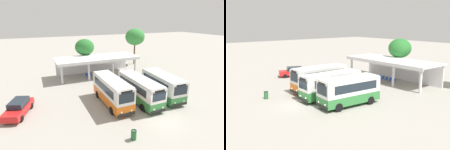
% 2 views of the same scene
% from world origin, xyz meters
% --- Properties ---
extents(ground_plane, '(180.00, 180.00, 0.00)m').
position_xyz_m(ground_plane, '(0.00, 0.00, 0.00)').
color(ground_plane, '#A39E93').
extents(city_bus_nearest_orange, '(2.33, 7.69, 3.27)m').
position_xyz_m(city_bus_nearest_orange, '(-3.45, 5.28, 1.81)').
color(city_bus_nearest_orange, black).
rests_on(city_bus_nearest_orange, ground).
extents(city_bus_second_in_row, '(2.26, 7.90, 3.08)m').
position_xyz_m(city_bus_second_in_row, '(-0.01, 4.58, 1.71)').
color(city_bus_second_in_row, black).
rests_on(city_bus_second_in_row, ground).
extents(city_bus_middle_cream, '(2.70, 7.14, 3.14)m').
position_xyz_m(city_bus_middle_cream, '(3.44, 4.46, 1.74)').
color(city_bus_middle_cream, black).
rests_on(city_bus_middle_cream, ground).
extents(parked_car_flank, '(3.20, 4.85, 1.62)m').
position_xyz_m(parked_car_flank, '(-13.78, 6.99, 0.83)').
color(parked_car_flank, black).
rests_on(parked_car_flank, ground).
extents(terminal_canopy, '(14.61, 5.46, 3.40)m').
position_xyz_m(terminal_canopy, '(-1.31, 17.47, 2.62)').
color(terminal_canopy, silver).
rests_on(terminal_canopy, ground).
extents(waiting_chair_end_by_column, '(0.45, 0.45, 0.86)m').
position_xyz_m(waiting_chair_end_by_column, '(-3.59, 15.98, 0.52)').
color(waiting_chair_end_by_column, slate).
rests_on(waiting_chair_end_by_column, ground).
extents(waiting_chair_second_from_end, '(0.45, 0.45, 0.86)m').
position_xyz_m(waiting_chair_second_from_end, '(-2.88, 16.01, 0.52)').
color(waiting_chair_second_from_end, slate).
rests_on(waiting_chair_second_from_end, ground).
extents(waiting_chair_middle_seat, '(0.45, 0.45, 0.86)m').
position_xyz_m(waiting_chair_middle_seat, '(-2.18, 15.92, 0.52)').
color(waiting_chair_middle_seat, slate).
rests_on(waiting_chair_middle_seat, ground).
extents(waiting_chair_fourth_seat, '(0.45, 0.45, 0.86)m').
position_xyz_m(waiting_chair_fourth_seat, '(-1.47, 15.97, 0.52)').
color(waiting_chair_fourth_seat, slate).
rests_on(waiting_chair_fourth_seat, ground).
extents(waiting_chair_fifth_seat, '(0.45, 0.45, 0.86)m').
position_xyz_m(waiting_chair_fifth_seat, '(-0.77, 16.01, 0.52)').
color(waiting_chair_fifth_seat, slate).
rests_on(waiting_chair_fifth_seat, ground).
extents(waiting_chair_far_end_seat, '(0.45, 0.45, 0.86)m').
position_xyz_m(waiting_chair_far_end_seat, '(-0.06, 15.96, 0.52)').
color(waiting_chair_far_end_seat, slate).
rests_on(waiting_chair_far_end_seat, ground).
extents(roadside_tree_behind_canopy, '(3.63, 3.63, 6.30)m').
position_xyz_m(roadside_tree_behind_canopy, '(-2.62, 20.20, 4.74)').
color(roadside_tree_behind_canopy, brown).
rests_on(roadside_tree_behind_canopy, ground).
extents(litter_bin_apron, '(0.49, 0.49, 0.90)m').
position_xyz_m(litter_bin_apron, '(-4.43, -1.72, 0.46)').
color(litter_bin_apron, '#266633').
rests_on(litter_bin_apron, ground).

